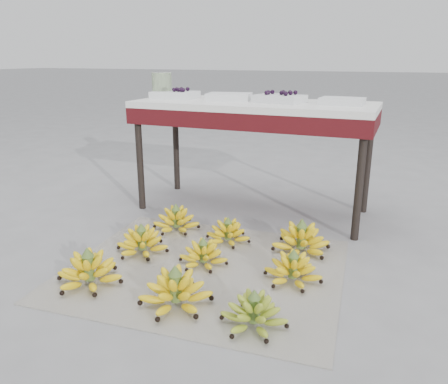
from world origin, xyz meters
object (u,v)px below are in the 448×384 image
at_px(bunch_front_left, 89,272).
at_px(bunch_mid_right, 293,270).
at_px(bunch_back_left, 176,221).
at_px(tray_far_right, 342,101).
at_px(bunch_front_center, 176,292).
at_px(bunch_mid_left, 142,242).
at_px(newspaper_mat, 205,269).
at_px(tray_left, 229,97).
at_px(vendor_table, 253,115).
at_px(bunch_back_center, 228,233).
at_px(tray_far_left, 175,94).
at_px(bunch_back_right, 301,240).
at_px(bunch_mid_center, 203,255).
at_px(tray_right, 280,98).
at_px(glass_jar, 162,85).
at_px(bunch_front_right, 254,314).

bearing_deg(bunch_front_left, bunch_mid_right, 31.26).
xyz_separation_m(bunch_back_left, tray_far_right, (0.80, 0.53, 0.65)).
height_order(bunch_front_left, bunch_front_center, bunch_front_center).
relative_size(bunch_mid_left, bunch_mid_right, 0.81).
distance_m(newspaper_mat, tray_left, 1.18).
bearing_deg(vendor_table, bunch_mid_right, -60.21).
distance_m(bunch_front_center, bunch_back_center, 0.66).
xyz_separation_m(bunch_front_center, tray_far_left, (-0.64, 1.22, 0.65)).
distance_m(bunch_front_center, vendor_table, 1.33).
xyz_separation_m(bunch_mid_right, bunch_back_right, (-0.04, 0.32, 0.01)).
xyz_separation_m(bunch_mid_center, tray_right, (0.11, 0.85, 0.67)).
distance_m(bunch_front_left, tray_right, 1.46).
height_order(newspaper_mat, bunch_back_left, bunch_back_left).
xyz_separation_m(bunch_back_right, vendor_table, (-0.44, 0.52, 0.55)).
height_order(bunch_back_right, glass_jar, glass_jar).
bearing_deg(glass_jar, bunch_mid_right, -37.27).
relative_size(newspaper_mat, tray_left, 4.19).
bearing_deg(bunch_mid_center, tray_far_right, 63.25).
height_order(bunch_mid_left, tray_far_right, tray_far_right).
bearing_deg(tray_far_right, glass_jar, -179.54).
height_order(bunch_front_left, vendor_table, vendor_table).
bearing_deg(bunch_back_left, tray_left, 73.14).
xyz_separation_m(bunch_front_center, bunch_mid_left, (-0.39, 0.37, -0.01)).
xyz_separation_m(tray_left, glass_jar, (-0.47, -0.01, 0.06)).
bearing_deg(newspaper_mat, bunch_back_right, 43.71).
xyz_separation_m(bunch_back_right, glass_jar, (-1.09, 0.54, 0.71)).
distance_m(bunch_mid_left, bunch_mid_center, 0.34).
bearing_deg(bunch_back_center, bunch_mid_left, -134.05).
xyz_separation_m(bunch_mid_center, vendor_table, (-0.05, 0.84, 0.56)).
relative_size(newspaper_mat, bunch_mid_right, 3.76).
distance_m(bunch_back_center, bunch_back_right, 0.39).
distance_m(bunch_front_center, tray_far_left, 1.52).
bearing_deg(bunch_mid_right, tray_left, 150.66).
height_order(bunch_front_center, glass_jar, glass_jar).
height_order(tray_far_left, tray_left, tray_far_left).
bearing_deg(newspaper_mat, bunch_back_center, 92.63).
distance_m(tray_far_left, glass_jar, 0.11).
xyz_separation_m(bunch_front_left, bunch_mid_center, (0.38, 0.36, -0.01)).
bearing_deg(tray_far_left, bunch_mid_right, -39.65).
height_order(tray_far_left, tray_far_right, tray_far_left).
relative_size(bunch_back_center, glass_jar, 1.61).
relative_size(bunch_mid_right, bunch_back_center, 1.28).
bearing_deg(tray_right, bunch_back_center, -100.81).
distance_m(bunch_front_right, tray_left, 1.53).
distance_m(bunch_front_left, bunch_front_center, 0.43).
distance_m(bunch_front_right, bunch_back_right, 0.70).
xyz_separation_m(tray_left, tray_far_right, (0.69, 0.00, -0.00)).
relative_size(bunch_front_right, tray_far_left, 1.00).
bearing_deg(glass_jar, bunch_back_left, -55.20).
xyz_separation_m(bunch_front_right, tray_left, (-0.60, 1.25, 0.66)).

